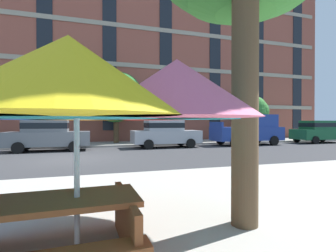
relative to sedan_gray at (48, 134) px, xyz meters
The scene contains 11 objects.
ground_plane 4.08m from the sedan_gray, 68.67° to the right, with size 120.00×120.00×0.00m, color #38383A.
sidewalk_far 3.53m from the sedan_gray, 65.01° to the left, with size 56.00×3.60×0.12m, color #9E998E.
apartment_building 14.30m from the sedan_gray, 82.71° to the left, with size 47.68×12.08×19.20m.
sedan_gray is the anchor object (origin of this frame).
sedan_silver 6.93m from the sedan_gray, ahead, with size 4.40×1.98×1.78m.
pickup_blue 13.34m from the sedan_gray, ahead, with size 5.10×2.12×2.20m.
sedan_green 19.84m from the sedan_gray, ahead, with size 4.40×1.98×1.78m.
street_tree_middle 6.01m from the sedan_gray, 39.19° to the left, with size 3.79×3.70×5.42m.
street_tree_right 16.56m from the sedan_gray, 11.46° to the left, with size 2.63×2.60×3.96m.
patio_umbrella 12.90m from the sedan_gray, 80.91° to the right, with size 3.85×3.85×2.21m.
picnic_table 12.83m from the sedan_gray, 81.98° to the right, with size 1.84×1.56×0.77m.
Camera 1 is at (0.71, -11.91, 1.57)m, focal length 26.92 mm.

